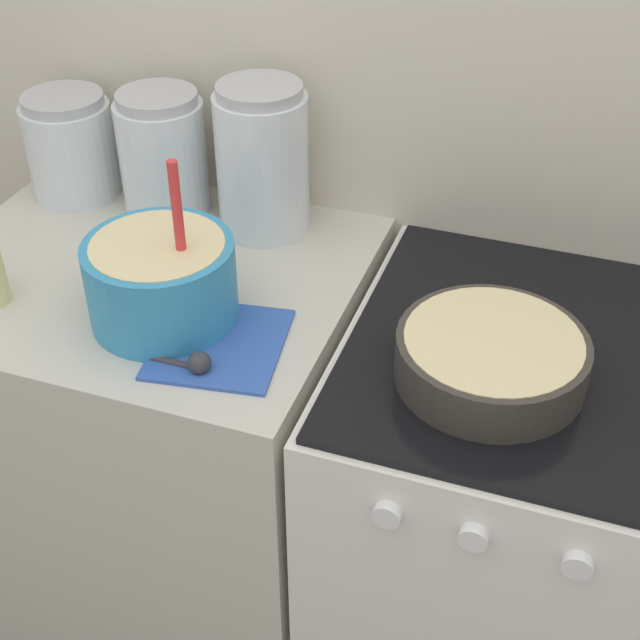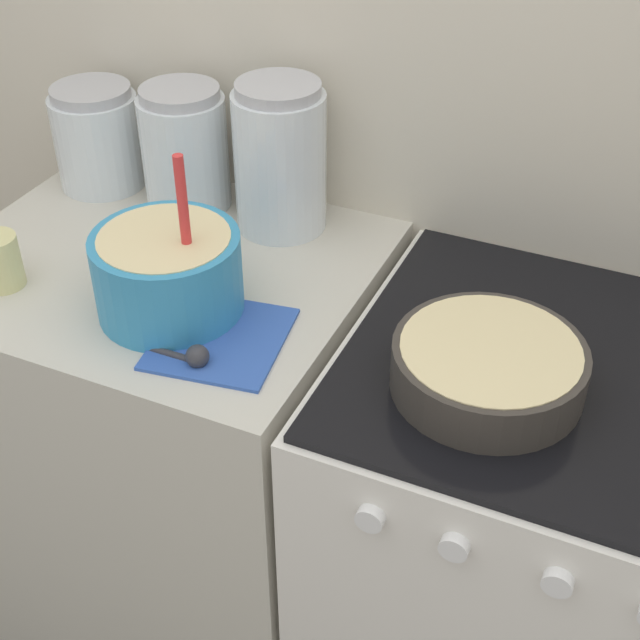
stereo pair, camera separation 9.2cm
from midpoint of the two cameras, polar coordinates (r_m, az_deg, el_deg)
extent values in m
cube|color=beige|center=(1.59, 3.90, 15.51)|extent=(4.47, 0.05, 2.40)
cube|color=beige|center=(1.87, -11.03, -8.75)|extent=(0.73, 0.62, 0.92)
cube|color=white|center=(1.71, 11.31, -14.56)|extent=(0.67, 0.62, 0.91)
cube|color=black|center=(1.39, 13.54, -2.51)|extent=(0.65, 0.60, 0.01)
cylinder|color=white|center=(1.23, 2.14, -12.40)|extent=(0.04, 0.02, 0.04)
cylinder|color=white|center=(1.22, 7.60, -13.69)|extent=(0.04, 0.02, 0.04)
cylinder|color=white|center=(1.21, 14.02, -15.04)|extent=(0.04, 0.02, 0.04)
cylinder|color=#338CBF|center=(1.42, -11.94, 2.36)|extent=(0.24, 0.24, 0.14)
cylinder|color=beige|center=(1.40, -12.11, 3.45)|extent=(0.21, 0.21, 0.07)
cylinder|color=red|center=(1.36, -10.86, 4.96)|extent=(0.02, 0.02, 0.26)
cylinder|color=#38332D|center=(1.30, 8.91, -2.53)|extent=(0.28, 0.28, 0.07)
cylinder|color=beige|center=(1.30, 8.94, -2.28)|extent=(0.26, 0.26, 0.06)
cylinder|color=silver|center=(1.81, -17.06, 10.33)|extent=(0.17, 0.17, 0.18)
cylinder|color=tan|center=(1.83, -16.86, 9.32)|extent=(0.15, 0.15, 0.11)
cylinder|color=#B2B2B7|center=(1.77, -17.65, 13.23)|extent=(0.15, 0.15, 0.02)
cylinder|color=silver|center=(1.70, -11.55, 10.09)|extent=(0.16, 0.16, 0.21)
cylinder|color=silver|center=(1.72, -11.37, 8.83)|extent=(0.14, 0.14, 0.13)
cylinder|color=#B2B2B7|center=(1.66, -12.04, 13.67)|extent=(0.15, 0.15, 0.02)
cylinder|color=silver|center=(1.61, -5.36, 9.87)|extent=(0.17, 0.17, 0.25)
cylinder|color=olive|center=(1.63, -5.26, 8.28)|extent=(0.15, 0.15, 0.15)
cylinder|color=#B2B2B7|center=(1.55, -5.65, 14.38)|extent=(0.15, 0.15, 0.02)
cube|color=#3359B2|center=(1.38, -8.36, -1.57)|extent=(0.22, 0.23, 0.01)
cylinder|color=#333338|center=(1.36, -11.74, -2.65)|extent=(0.09, 0.01, 0.01)
sphere|color=#333338|center=(1.33, -9.70, -2.78)|extent=(0.04, 0.04, 0.04)
camera|label=1|loc=(0.05, -91.97, -1.47)|focal=50.00mm
camera|label=2|loc=(0.05, 88.03, 1.47)|focal=50.00mm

